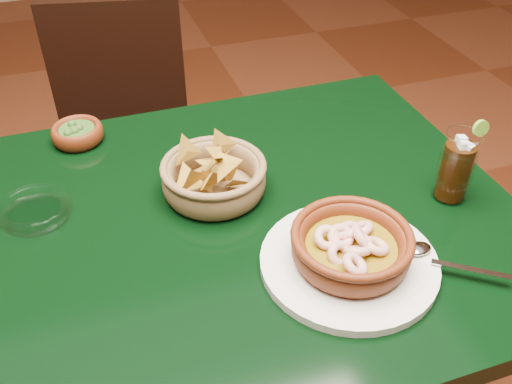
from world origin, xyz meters
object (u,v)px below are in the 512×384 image
object	(u,v)px
shrimp_plate	(351,251)
cola_drink	(456,167)
chip_basket	(214,177)
dining_chair	(124,147)
dining_table	(179,270)

from	to	relation	value
shrimp_plate	cola_drink	bearing A→B (deg)	21.87
cola_drink	chip_basket	bearing A→B (deg)	159.53
chip_basket	shrimp_plate	bearing A→B (deg)	-59.08
dining_chair	chip_basket	distance (m)	0.71
dining_table	chip_basket	distance (m)	0.18
dining_chair	dining_table	bearing A→B (deg)	-88.65
chip_basket	cola_drink	bearing A→B (deg)	-20.47
shrimp_plate	chip_basket	distance (m)	0.29
dining_chair	shrimp_plate	bearing A→B (deg)	-73.57
dining_table	chip_basket	size ratio (longest dim) A/B	5.42
shrimp_plate	dining_chair	bearing A→B (deg)	106.43
cola_drink	dining_table	bearing A→B (deg)	171.58
dining_table	shrimp_plate	bearing A→B (deg)	-35.49
dining_table	cola_drink	size ratio (longest dim) A/B	7.83
dining_chair	shrimp_plate	size ratio (longest dim) A/B	2.45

